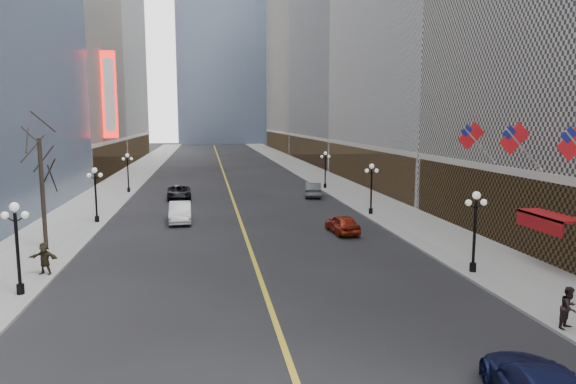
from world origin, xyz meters
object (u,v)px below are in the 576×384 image
object	(u,v)px
streetlamp_east_3	(325,166)
car_nb_mid	(180,212)
streetlamp_east_1	(475,223)
streetlamp_west_1	(17,239)
car_sb_mid	(342,224)
streetlamp_west_2	(95,189)
car_sb_far	(313,190)
streetlamp_east_2	(371,183)
car_nb_far	(179,192)
streetlamp_west_3	(128,169)

from	to	relation	value
streetlamp_east_3	car_nb_mid	distance (m)	25.01
streetlamp_east_1	streetlamp_west_1	xyz separation A→B (m)	(-23.60, 0.00, 0.00)
car_nb_mid	car_sb_mid	distance (m)	13.87
streetlamp_west_2	car_sb_far	size ratio (longest dim) A/B	0.92
streetlamp_east_2	streetlamp_east_3	bearing A→B (deg)	90.00
car_nb_far	car_sb_mid	world-z (taller)	car_nb_far
car_nb_mid	streetlamp_east_3	bearing A→B (deg)	45.38
streetlamp_west_2	car_sb_mid	bearing A→B (deg)	-19.28
streetlamp_east_3	car_sb_mid	size ratio (longest dim) A/B	1.06
streetlamp_east_1	streetlamp_east_2	size ratio (longest dim) A/B	1.00
streetlamp_east_1	streetlamp_west_2	world-z (taller)	same
streetlamp_east_1	car_nb_far	size ratio (longest dim) A/B	0.84
streetlamp_east_2	streetlamp_west_2	xyz separation A→B (m)	(-23.60, 0.00, 0.00)
streetlamp_west_1	streetlamp_west_2	bearing A→B (deg)	90.00
streetlamp_east_1	car_nb_far	world-z (taller)	streetlamp_east_1
car_nb_mid	car_sb_far	size ratio (longest dim) A/B	1.04
car_nb_far	streetlamp_east_1	bearing A→B (deg)	-63.12
streetlamp_east_3	streetlamp_east_2	bearing A→B (deg)	-90.00
streetlamp_east_1	streetlamp_west_3	size ratio (longest dim) A/B	1.00
streetlamp_east_3	streetlamp_west_1	size ratio (longest dim) A/B	1.00
streetlamp_east_1	car_sb_mid	distance (m)	12.35
streetlamp_west_1	car_sb_far	bearing A→B (deg)	55.19
streetlamp_west_3	car_sb_far	world-z (taller)	streetlamp_west_3
streetlamp_east_1	car_nb_far	xyz separation A→B (m)	(-17.53, 30.36, -2.16)
car_sb_mid	streetlamp_west_1	bearing A→B (deg)	26.11
streetlamp_west_1	streetlamp_west_3	xyz separation A→B (m)	(0.00, 36.00, 0.00)
streetlamp_east_3	streetlamp_west_1	world-z (taller)	same
car_sb_mid	streetlamp_east_3	bearing A→B (deg)	-104.68
streetlamp_west_1	car_nb_far	xyz separation A→B (m)	(6.07, 30.36, -2.16)
streetlamp_east_1	car_sb_far	world-z (taller)	streetlamp_east_1
car_nb_far	streetlamp_east_2	bearing A→B (deg)	-38.31
streetlamp_west_1	streetlamp_west_3	world-z (taller)	same
car_nb_far	streetlamp_east_3	bearing A→B (deg)	14.70
streetlamp_east_1	streetlamp_east_2	distance (m)	18.00
streetlamp_east_1	car_sb_far	size ratio (longest dim) A/B	0.92
car_nb_mid	car_nb_far	size ratio (longest dim) A/B	0.95
streetlamp_west_2	car_sb_far	xyz separation A→B (m)	(20.80, 11.91, -2.10)
streetlamp_east_2	car_nb_far	xyz separation A→B (m)	(-17.53, 12.36, -2.16)
streetlamp_west_1	streetlamp_west_2	xyz separation A→B (m)	(0.00, 18.00, 0.00)
streetlamp_west_1	car_sb_far	size ratio (longest dim) A/B	0.92
streetlamp_east_2	streetlamp_east_3	size ratio (longest dim) A/B	1.00
streetlamp_west_1	car_nb_far	distance (m)	31.03
streetlamp_west_1	streetlamp_west_2	distance (m)	18.00
streetlamp_west_1	car_nb_far	size ratio (longest dim) A/B	0.84
streetlamp_east_3	car_sb_far	xyz separation A→B (m)	(-2.80, -6.09, -2.10)
streetlamp_west_1	streetlamp_west_3	bearing A→B (deg)	90.00
streetlamp_west_2	car_sb_mid	xyz separation A→B (m)	(19.14, -6.70, -2.18)
streetlamp_east_2	car_nb_mid	world-z (taller)	streetlamp_east_2
streetlamp_west_1	car_nb_mid	xyz separation A→B (m)	(6.79, 17.60, -2.06)
car_sb_far	streetlamp_west_2	bearing A→B (deg)	41.20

